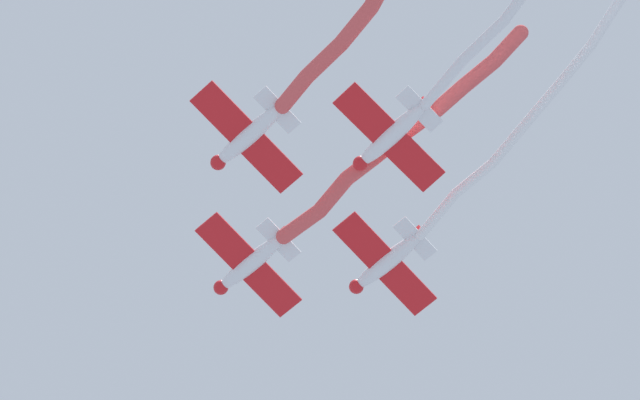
{
  "coord_description": "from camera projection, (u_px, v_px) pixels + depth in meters",
  "views": [
    {
      "loc": [
        -23.88,
        17.58,
        6.15
      ],
      "look_at": [
        -2.37,
        1.49,
        75.73
      ],
      "focal_mm": 71.57,
      "sensor_mm": 36.0,
      "label": 1
    }
  ],
  "objects": [
    {
      "name": "smoke_trail_lead",
      "position": [
        403.0,
        136.0,
        74.5
      ],
      "size": [
        18.53,
        4.98,
        3.72
      ],
      "color": "#DB4C4C"
    },
    {
      "name": "airplane_lead",
      "position": [
        250.0,
        264.0,
        76.16
      ],
      "size": [
        5.89,
        7.76,
        1.91
      ],
      "rotation": [
        0.0,
        0.0,
        0.21
      ],
      "color": "white"
    },
    {
      "name": "smoke_trail_right_wing",
      "position": [
        570.0,
        63.0,
        73.85
      ],
      "size": [
        26.97,
        1.86,
        3.46
      ],
      "color": "white"
    },
    {
      "name": "airplane_slot",
      "position": [
        390.0,
        136.0,
        73.06
      ],
      "size": [
        5.84,
        7.74,
        1.91
      ],
      "rotation": [
        0.0,
        0.0,
        0.15
      ],
      "color": "white"
    },
    {
      "name": "airplane_right_wing",
      "position": [
        386.0,
        263.0,
        76.46
      ],
      "size": [
        5.88,
        7.76,
        1.91
      ],
      "rotation": [
        0.0,
        0.0,
        0.2
      ],
      "color": "white"
    },
    {
      "name": "airplane_left_wing",
      "position": [
        248.0,
        136.0,
        72.85
      ],
      "size": [
        5.88,
        7.76,
        1.91
      ],
      "rotation": [
        0.0,
        0.0,
        0.19
      ],
      "color": "white"
    }
  ]
}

